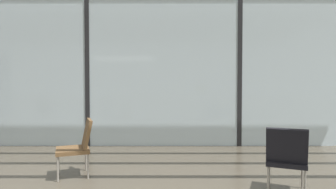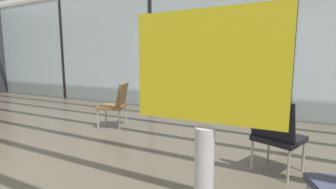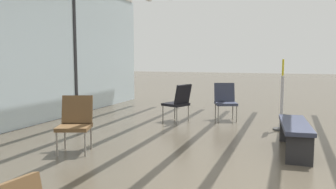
% 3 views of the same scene
% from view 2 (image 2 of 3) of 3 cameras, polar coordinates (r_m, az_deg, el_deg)
% --- Properties ---
extents(glass_curtain_wall, '(14.00, 0.08, 3.36)m').
position_cam_2_polar(glass_curtain_wall, '(6.75, -4.08, 11.30)').
color(glass_curtain_wall, silver).
rests_on(glass_curtain_wall, ground).
extents(window_mullion_0, '(0.10, 0.12, 3.36)m').
position_cam_2_polar(window_mullion_0, '(9.06, -23.76, 9.82)').
color(window_mullion_0, black).
rests_on(window_mullion_0, ground).
extents(window_mullion_1, '(0.10, 0.12, 3.36)m').
position_cam_2_polar(window_mullion_1, '(6.75, -4.08, 11.30)').
color(window_mullion_1, black).
rests_on(window_mullion_1, ground).
extents(window_mullion_2, '(0.10, 0.12, 3.36)m').
position_cam_2_polar(window_mullion_2, '(5.81, 27.74, 10.94)').
color(window_mullion_2, black).
rests_on(window_mullion_2, ground).
extents(parked_airplane, '(14.35, 3.79, 3.79)m').
position_cam_2_polar(parked_airplane, '(12.58, 14.80, 10.53)').
color(parked_airplane, silver).
rests_on(parked_airplane, ground).
extents(lounge_chair_2, '(0.64, 0.67, 0.87)m').
position_cam_2_polar(lounge_chair_2, '(3.01, 24.39, -8.14)').
color(lounge_chair_2, black).
rests_on(lounge_chair_2, ground).
extents(lounge_chair_3, '(0.66, 0.63, 0.87)m').
position_cam_2_polar(lounge_chair_3, '(4.79, -12.30, -1.79)').
color(lounge_chair_3, brown).
rests_on(lounge_chair_3, ground).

